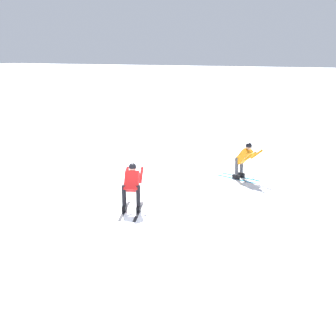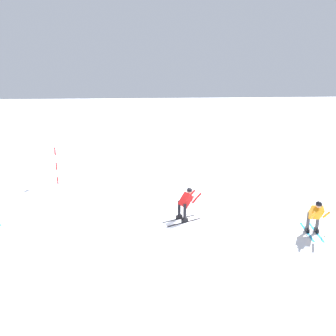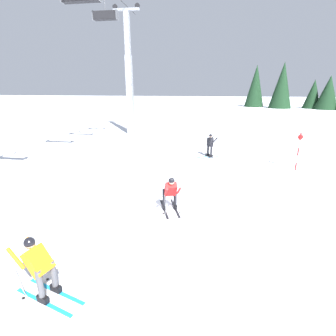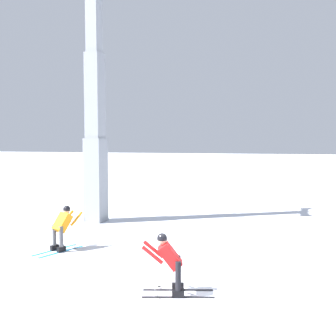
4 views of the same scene
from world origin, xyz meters
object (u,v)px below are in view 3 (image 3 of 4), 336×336
(skier_carving_main, at_px, (171,191))
(skier_distant_uphill, at_px, (38,264))
(chairlift_seat_fourth, at_px, (105,15))
(trail_marker_pole, at_px, (298,150))
(lift_tower_far, at_px, (129,83))
(skier_distant_downhill, at_px, (210,144))

(skier_carving_main, xyz_separation_m, skier_distant_uphill, (-4.54, 2.25, 0.01))
(chairlift_seat_fourth, bearing_deg, trail_marker_pole, -111.82)
(trail_marker_pole, bearing_deg, skier_carving_main, 134.30)
(lift_tower_far, height_order, trail_marker_pole, lift_tower_far)
(lift_tower_far, xyz_separation_m, chairlift_seat_fourth, (-5.12, 0.00, 4.68))
(skier_carving_main, distance_m, lift_tower_far, 18.19)
(lift_tower_far, relative_size, skier_distant_downhill, 6.85)
(lift_tower_far, relative_size, chairlift_seat_fourth, 4.95)
(skier_carving_main, distance_m, chairlift_seat_fourth, 15.78)
(trail_marker_pole, distance_m, skier_distant_downhill, 5.34)
(chairlift_seat_fourth, relative_size, skier_distant_downhill, 1.38)
(chairlift_seat_fourth, xyz_separation_m, skier_distant_uphill, (-15.86, -4.37, -8.76))
(skier_carving_main, height_order, trail_marker_pole, trail_marker_pole)
(skier_distant_downhill, bearing_deg, skier_carving_main, 170.31)
(skier_distant_uphill, relative_size, skier_distant_downhill, 1.07)
(lift_tower_far, height_order, chairlift_seat_fourth, lift_tower_far)
(skier_carving_main, bearing_deg, lift_tower_far, 21.95)
(skier_carving_main, xyz_separation_m, chairlift_seat_fourth, (11.32, 6.62, 8.77))
(trail_marker_pole, xyz_separation_m, skier_distant_uphill, (-10.69, 8.55, -0.34))
(lift_tower_far, relative_size, skier_distant_uphill, 6.42)
(skier_carving_main, bearing_deg, trail_marker_pole, -45.70)
(trail_marker_pole, bearing_deg, skier_distant_downhill, 66.28)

